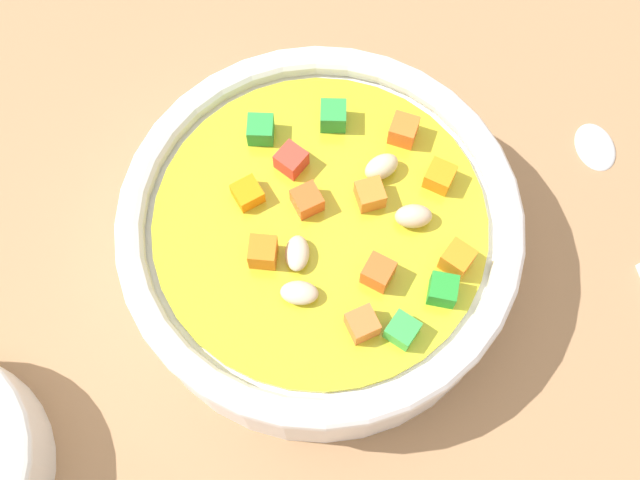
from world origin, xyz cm
name	(u,v)px	position (x,y,z in cm)	size (l,w,h in cm)	color
ground_plane	(320,264)	(0.00, 0.00, -1.00)	(140.00, 140.00, 2.00)	#9E754F
soup_bowl_main	(320,238)	(0.02, 0.01, 3.29)	(20.87, 20.87, 6.81)	white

